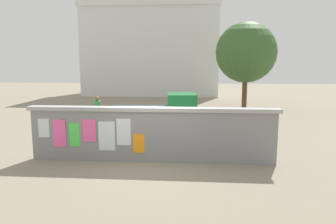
% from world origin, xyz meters
% --- Properties ---
extents(ground, '(60.00, 60.00, 0.00)m').
position_xyz_m(ground, '(0.00, 8.00, 0.00)').
color(ground, gray).
extents(poster_wall, '(8.03, 0.42, 1.76)m').
position_xyz_m(poster_wall, '(-0.01, -0.00, 0.91)').
color(poster_wall, gray).
rests_on(poster_wall, ground).
extents(auto_rickshaw_truck, '(3.72, 1.80, 1.85)m').
position_xyz_m(auto_rickshaw_truck, '(-0.16, 3.57, 0.90)').
color(auto_rickshaw_truck, black).
rests_on(auto_rickshaw_truck, ground).
extents(motorcycle, '(1.90, 0.56, 0.87)m').
position_xyz_m(motorcycle, '(2.78, 1.85, 0.46)').
color(motorcycle, black).
rests_on(motorcycle, ground).
extents(bicycle_near, '(1.70, 0.44, 0.95)m').
position_xyz_m(bicycle_near, '(2.67, 4.18, 0.36)').
color(bicycle_near, black).
rests_on(bicycle_near, ground).
extents(person_walking, '(0.44, 0.44, 1.62)m').
position_xyz_m(person_walking, '(-3.12, 4.42, 0.99)').
color(person_walking, '#3F994C').
rests_on(person_walking, ground).
extents(tree_roadside, '(4.00, 4.00, 5.81)m').
position_xyz_m(tree_roadside, '(4.76, 11.88, 3.80)').
color(tree_roadside, brown).
rests_on(tree_roadside, ground).
extents(building_background, '(12.94, 6.38, 8.60)m').
position_xyz_m(building_background, '(-2.78, 21.90, 4.32)').
color(building_background, silver).
rests_on(building_background, ground).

